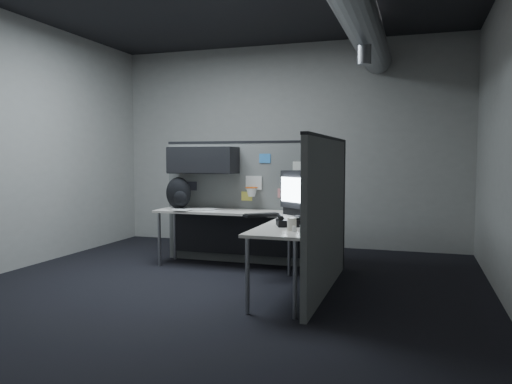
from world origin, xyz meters
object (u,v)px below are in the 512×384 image
(desk, at_px, (255,224))
(backpack, at_px, (179,194))
(monitor, at_px, (307,192))
(keyboard, at_px, (262,215))
(phone, at_px, (287,222))

(desk, relative_size, backpack, 5.49)
(monitor, height_order, keyboard, monitor)
(monitor, relative_size, phone, 2.16)
(keyboard, bearing_deg, desk, 132.96)
(monitor, distance_m, phone, 1.05)
(phone, distance_m, backpack, 2.12)
(monitor, height_order, backpack, monitor)
(phone, xyz_separation_m, backpack, (-1.78, 1.14, 0.16))
(desk, relative_size, monitor, 3.56)
(monitor, height_order, phone, monitor)
(backpack, bearing_deg, keyboard, -35.96)
(monitor, bearing_deg, keyboard, -148.19)
(backpack, bearing_deg, phone, -49.06)
(desk, bearing_deg, phone, -54.03)
(monitor, relative_size, keyboard, 1.55)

